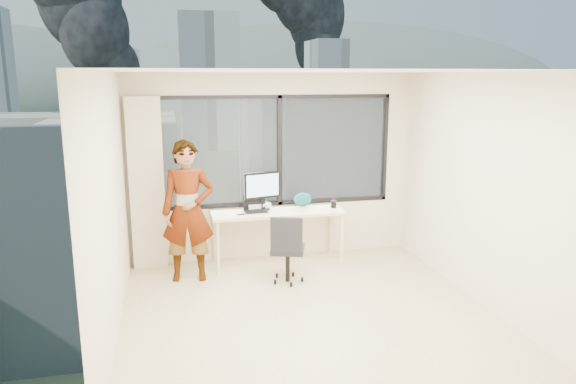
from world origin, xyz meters
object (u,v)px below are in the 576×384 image
object	(u,v)px
chair	(288,247)
handbag	(303,199)
laptop	(256,205)
desk	(278,237)
game_console	(257,205)
monitor	(262,191)
person	(188,211)

from	to	relation	value
chair	handbag	world-z (taller)	handbag
laptop	handbag	size ratio (longest dim) A/B	1.26
desk	handbag	size ratio (longest dim) A/B	7.02
game_console	monitor	bearing A→B (deg)	-74.64
laptop	monitor	bearing A→B (deg)	39.72
desk	monitor	distance (m)	0.68
chair	game_console	xyz separation A→B (m)	(-0.23, 0.93, 0.34)
person	handbag	xyz separation A→B (m)	(1.61, 0.51, -0.05)
desk	handbag	world-z (taller)	handbag
laptop	handbag	distance (m)	0.71
desk	handbag	xyz separation A→B (m)	(0.39, 0.16, 0.47)
chair	handbag	xyz separation A→B (m)	(0.41, 0.87, 0.40)
chair	handbag	distance (m)	1.04
desk	monitor	size ratio (longest dim) A/B	3.39
handbag	chair	bearing A→B (deg)	-95.58
desk	game_console	size ratio (longest dim) A/B	5.61
person	laptop	distance (m)	0.98
chair	game_console	bearing A→B (deg)	120.96
chair	handbag	bearing A→B (deg)	81.93
handbag	laptop	bearing A→B (deg)	-147.23
desk	laptop	bearing A→B (deg)	-179.49
monitor	desk	bearing A→B (deg)	-40.76
handbag	game_console	bearing A→B (deg)	-165.33
monitor	handbag	bearing A→B (deg)	-8.00
laptop	desk	bearing A→B (deg)	-1.88
desk	person	size ratio (longest dim) A/B	1.01
chair	game_console	world-z (taller)	chair
laptop	handbag	xyz separation A→B (m)	(0.70, 0.16, -0.00)
chair	handbag	size ratio (longest dim) A/B	3.54
chair	monitor	size ratio (longest dim) A/B	1.70
chair	desk	bearing A→B (deg)	105.81
chair	monitor	world-z (taller)	monitor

